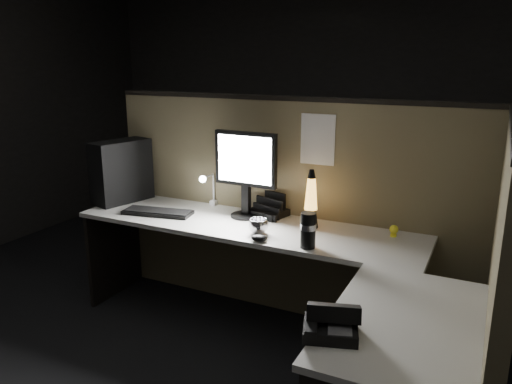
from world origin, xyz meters
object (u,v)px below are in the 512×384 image
at_px(lava_lamp, 311,204).
at_px(desk_phone, 331,322).
at_px(pc_tower, 122,171).
at_px(monitor, 245,166).
at_px(keyboard, 158,212).

relative_size(lava_lamp, desk_phone, 1.49).
distance_m(pc_tower, lava_lamp, 1.47).
bearing_deg(pc_tower, monitor, 18.48).
bearing_deg(pc_tower, lava_lamp, 16.27).
bearing_deg(lava_lamp, keyboard, -168.93).
bearing_deg(lava_lamp, desk_phone, -66.43).
distance_m(monitor, desk_phone, 1.57).
bearing_deg(monitor, lava_lamp, -0.77).
height_order(pc_tower, keyboard, pc_tower).
relative_size(monitor, lava_lamp, 1.54).
bearing_deg(desk_phone, lava_lamp, 96.24).
distance_m(lava_lamp, desk_phone, 1.27).
bearing_deg(desk_phone, monitor, 112.25).
bearing_deg(lava_lamp, pc_tower, -178.04).
distance_m(monitor, keyboard, 0.70).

